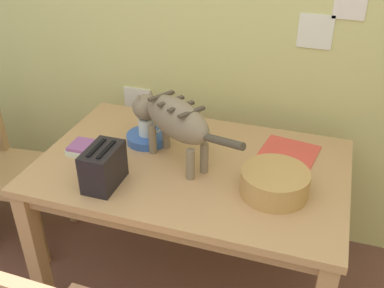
{
  "coord_description": "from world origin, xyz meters",
  "views": [
    {
      "loc": [
        0.43,
        -0.31,
        1.85
      ],
      "look_at": [
        -0.09,
        1.28,
        0.85
      ],
      "focal_mm": 41.91,
      "sensor_mm": 36.0,
      "label": 1
    }
  ],
  "objects": [
    {
      "name": "toaster",
      "position": [
        -0.39,
        1.02,
        0.84
      ],
      "size": [
        0.12,
        0.2,
        0.18
      ],
      "color": "black",
      "rests_on": "dining_table"
    },
    {
      "name": "wicker_basket",
      "position": [
        0.29,
        1.17,
        0.8
      ],
      "size": [
        0.27,
        0.27,
        0.1
      ],
      "color": "tan",
      "rests_on": "dining_table"
    },
    {
      "name": "dining_table",
      "position": [
        -0.09,
        1.28,
        0.66
      ],
      "size": [
        1.36,
        0.87,
        0.75
      ],
      "color": "tan",
      "rests_on": "ground_plane"
    },
    {
      "name": "wooden_chair_near",
      "position": [
        -1.15,
        1.31,
        0.47
      ],
      "size": [
        0.46,
        0.46,
        0.95
      ],
      "rotation": [
        0.0,
        0.0,
        -1.47
      ],
      "color": "tan",
      "rests_on": "ground_plane"
    },
    {
      "name": "book_stack",
      "position": [
        -0.58,
        1.2,
        0.77
      ],
      "size": [
        0.17,
        0.12,
        0.05
      ],
      "color": "silver",
      "rests_on": "dining_table"
    },
    {
      "name": "cat",
      "position": [
        -0.18,
        1.29,
        0.95
      ],
      "size": [
        0.6,
        0.4,
        0.31
      ],
      "rotation": [
        0.0,
        0.0,
        1.02
      ],
      "color": "#837157",
      "rests_on": "dining_table"
    },
    {
      "name": "saucer_bowl",
      "position": [
        -0.36,
        1.39,
        0.77
      ],
      "size": [
        0.2,
        0.2,
        0.04
      ],
      "primitive_type": "cylinder",
      "color": "#365EB3",
      "rests_on": "dining_table"
    },
    {
      "name": "wall_rear",
      "position": [
        0.0,
        1.91,
        1.25
      ],
      "size": [
        5.24,
        0.11,
        2.5
      ],
      "color": "#D9D280",
      "rests_on": "ground_plane"
    },
    {
      "name": "coffee_mug",
      "position": [
        -0.35,
        1.39,
        0.83
      ],
      "size": [
        0.12,
        0.08,
        0.09
      ],
      "color": "silver",
      "rests_on": "saucer_bowl"
    },
    {
      "name": "magazine",
      "position": [
        0.31,
        1.51,
        0.75
      ],
      "size": [
        0.28,
        0.26,
        0.01
      ],
      "primitive_type": "cube",
      "rotation": [
        0.0,
        0.0,
        -0.15
      ],
      "color": "#E6493D",
      "rests_on": "dining_table"
    }
  ]
}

